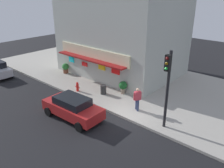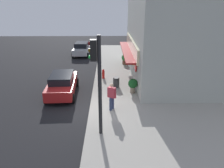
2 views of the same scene
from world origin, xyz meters
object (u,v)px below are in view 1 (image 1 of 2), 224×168
Objects in this scene: trash_can at (103,90)px; potted_plant_by_window at (123,86)px; fire_hydrant at (77,87)px; pedestrian at (137,98)px; traffic_light at (167,80)px; parked_car_red at (73,107)px; potted_plant_by_doorway at (65,68)px.

trash_can is 0.72× the size of potted_plant_by_window.
pedestrian is (5.80, 0.63, 0.56)m from fire_hydrant.
pedestrian is (-2.56, 0.71, -2.23)m from traffic_light.
traffic_light is 6.63m from parked_car_red.
trash_can is (-6.30, 1.12, -2.80)m from traffic_light.
fire_hydrant is 5.87m from pedestrian.
pedestrian is (3.75, -0.41, 0.57)m from trash_can.
parked_car_red is at bearing -152.06° from traffic_light.
trash_can is 6.58m from potted_plant_by_doorway.
potted_plant_by_window is 5.16m from parked_car_red.
fire_hydrant is at bearing 179.46° from traffic_light.
traffic_light is at bearing -15.47° from pedestrian.
traffic_light is 6.11× the size of fire_hydrant.
trash_can is at bearing 173.71° from pedestrian.
traffic_light is at bearing -10.08° from trash_can.
parked_car_red reaches higher than trash_can.
trash_can is 0.17× the size of parked_car_red.
trash_can is 0.75× the size of potted_plant_by_doorway.
traffic_light is 2.88× the size of pedestrian.
pedestrian is 10.35m from potted_plant_by_doorway.
pedestrian is 4.58m from parked_car_red.
potted_plant_by_window is at bearing 0.22° from potted_plant_by_doorway.
parked_car_red is (2.95, -2.95, 0.24)m from fire_hydrant.
fire_hydrant is at bearing -173.81° from pedestrian.
fire_hydrant is (-8.36, 0.08, -2.79)m from traffic_light.
potted_plant_by_window reaches higher than trash_can.
trash_can is 3.81m from pedestrian.
pedestrian reaches higher than parked_car_red.
traffic_light reaches higher than parked_car_red.
traffic_light is 3.47m from pedestrian.
pedestrian reaches higher than fire_hydrant.
trash_can is at bearing -134.62° from potted_plant_by_window.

